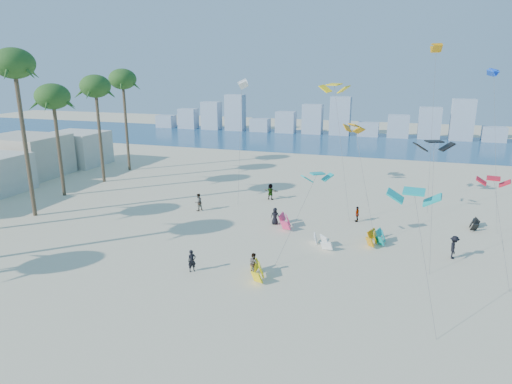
% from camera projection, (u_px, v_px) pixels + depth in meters
% --- Properties ---
extents(ground, '(220.00, 220.00, 0.00)m').
position_uv_depth(ground, '(115.00, 342.00, 24.25)').
color(ground, beige).
rests_on(ground, ground).
extents(ocean, '(220.00, 220.00, 0.00)m').
position_uv_depth(ocean, '(326.00, 141.00, 90.24)').
color(ocean, navy).
rests_on(ocean, ground).
extents(kitesurfer_near, '(0.72, 0.71, 1.67)m').
position_uv_depth(kitesurfer_near, '(192.00, 261.00, 32.40)').
color(kitesurfer_near, black).
rests_on(kitesurfer_near, ground).
extents(kitesurfer_mid, '(0.95, 0.97, 1.57)m').
position_uv_depth(kitesurfer_mid, '(254.00, 263.00, 32.13)').
color(kitesurfer_mid, gray).
rests_on(kitesurfer_mid, ground).
extents(kitesurfers_far, '(34.02, 12.25, 1.86)m').
position_uv_depth(kitesurfers_far, '(316.00, 213.00, 42.84)').
color(kitesurfers_far, black).
rests_on(kitesurfers_far, ground).
extents(grounded_kites, '(18.23, 18.62, 0.98)m').
position_uv_depth(grounded_kites, '(343.00, 237.00, 37.96)').
color(grounded_kites, yellow).
rests_on(grounded_kites, ground).
extents(flying_kites, '(34.06, 30.16, 17.37)m').
position_uv_depth(flying_kites, '(391.00, 107.00, 39.01)').
color(flying_kites, '#0EAAA8').
rests_on(flying_kites, ground).
extents(palm_row, '(7.38, 44.80, 16.30)m').
position_uv_depth(palm_row, '(4.00, 96.00, 42.50)').
color(palm_row, brown).
rests_on(palm_row, ground).
extents(distant_skyline, '(85.00, 3.00, 8.40)m').
position_uv_depth(distant_skyline, '(328.00, 121.00, 98.92)').
color(distant_skyline, '#9EADBF').
rests_on(distant_skyline, ground).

